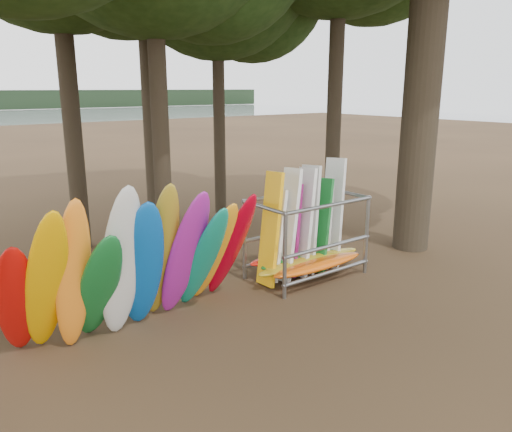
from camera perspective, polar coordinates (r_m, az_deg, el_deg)
ground at (r=11.67m, az=3.39°, el=-8.36°), size 120.00×120.00×0.00m
kayak_row at (r=9.45m, az=-13.19°, el=-5.71°), size 5.04×2.04×3.11m
storage_rack at (r=12.23m, az=5.72°, el=-2.62°), size 3.22×1.53×2.84m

